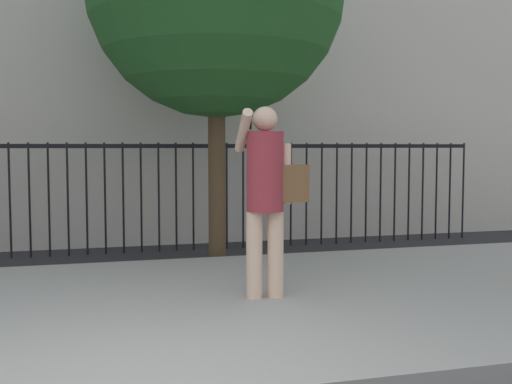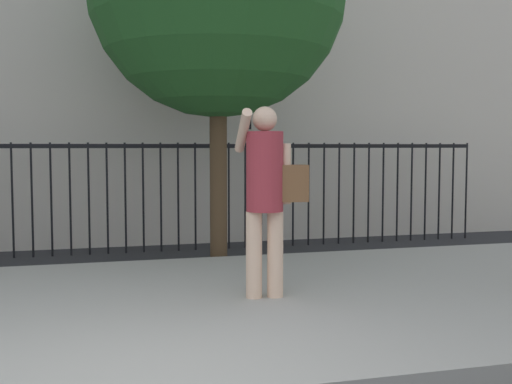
{
  "view_description": "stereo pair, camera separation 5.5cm",
  "coord_description": "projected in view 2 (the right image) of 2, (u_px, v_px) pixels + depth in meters",
  "views": [
    {
      "loc": [
        -0.3,
        -3.43,
        1.55
      ],
      "look_at": [
        1.39,
        2.46,
        1.11
      ],
      "focal_mm": 44.81,
      "sensor_mm": 36.0,
      "label": 1
    },
    {
      "loc": [
        -0.25,
        -3.45,
        1.55
      ],
      "look_at": [
        1.39,
        2.46,
        1.11
      ],
      "focal_mm": 44.81,
      "sensor_mm": 36.0,
      "label": 2
    }
  ],
  "objects": [
    {
      "name": "iron_fence",
      "position": [
        98.0,
        183.0,
        9.09
      ],
      "size": [
        12.03,
        0.04,
        1.6
      ],
      "color": "black",
      "rests_on": "ground"
    },
    {
      "name": "pedestrian_on_phone",
      "position": [
        267.0,
        187.0,
        5.86
      ],
      "size": [
        0.67,
        0.51,
        1.76
      ],
      "color": "beige",
      "rests_on": "sidewalk"
    },
    {
      "name": "sidewalk",
      "position": [
        112.0,
        315.0,
        5.6
      ],
      "size": [
        28.0,
        4.4,
        0.15
      ],
      "primitive_type": "cube",
      "color": "#9E9B93",
      "rests_on": "ground"
    }
  ]
}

